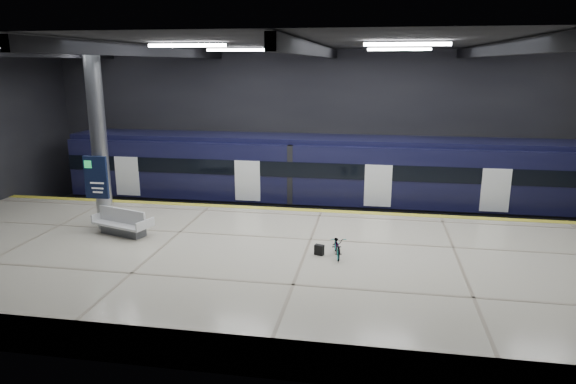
# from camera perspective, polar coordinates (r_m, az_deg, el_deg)

# --- Properties ---
(ground) EXTENTS (30.00, 30.00, 0.00)m
(ground) POSITION_cam_1_polar(r_m,az_deg,el_deg) (20.06, 2.85, -7.29)
(ground) COLOR black
(ground) RESTS_ON ground
(room_shell) EXTENTS (30.10, 16.10, 8.05)m
(room_shell) POSITION_cam_1_polar(r_m,az_deg,el_deg) (18.75, 3.06, 9.21)
(room_shell) COLOR black
(room_shell) RESTS_ON ground
(platform) EXTENTS (30.00, 11.00, 1.10)m
(platform) POSITION_cam_1_polar(r_m,az_deg,el_deg) (17.56, 1.88, -8.57)
(platform) COLOR beige
(platform) RESTS_ON ground
(safety_strip) EXTENTS (30.00, 0.40, 0.01)m
(safety_strip) POSITION_cam_1_polar(r_m,az_deg,el_deg) (22.29, 3.74, -2.09)
(safety_strip) COLOR gold
(safety_strip) RESTS_ON platform
(rails) EXTENTS (30.00, 1.52, 0.16)m
(rails) POSITION_cam_1_polar(r_m,az_deg,el_deg) (25.21, 4.37, -2.60)
(rails) COLOR gray
(rails) RESTS_ON ground
(train) EXTENTS (29.40, 2.84, 3.79)m
(train) POSITION_cam_1_polar(r_m,az_deg,el_deg) (24.64, 7.17, 1.69)
(train) COLOR black
(train) RESTS_ON ground
(bench) EXTENTS (2.45, 1.59, 1.00)m
(bench) POSITION_cam_1_polar(r_m,az_deg,el_deg) (20.09, -17.86, -3.56)
(bench) COLOR #595B60
(bench) RESTS_ON platform
(bicycle) EXTENTS (0.71, 1.44, 0.72)m
(bicycle) POSITION_cam_1_polar(r_m,az_deg,el_deg) (17.12, 5.51, -5.95)
(bicycle) COLOR #99999E
(bicycle) RESTS_ON platform
(pannier_bag) EXTENTS (0.34, 0.27, 0.35)m
(pannier_bag) POSITION_cam_1_polar(r_m,az_deg,el_deg) (17.24, 3.49, -6.43)
(pannier_bag) COLOR black
(pannier_bag) RESTS_ON platform
(info_column) EXTENTS (0.90, 0.78, 6.90)m
(info_column) POSITION_cam_1_polar(r_m,az_deg,el_deg) (20.46, -20.30, 5.22)
(info_column) COLOR #9EA0A5
(info_column) RESTS_ON platform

